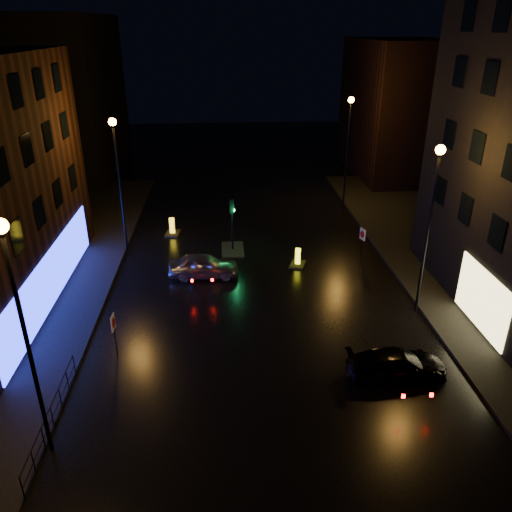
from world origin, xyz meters
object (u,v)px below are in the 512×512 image
object	(u,v)px
dark_sedan	(397,364)
traffic_signal	(233,243)
road_sign_left	(114,326)
silver_hatchback	(203,266)
road_sign_right	(362,237)
bollard_near	(298,262)
bollard_far	(172,231)

from	to	relation	value
dark_sedan	traffic_signal	bearing A→B (deg)	22.86
dark_sedan	road_sign_left	world-z (taller)	road_sign_left
dark_sedan	silver_hatchback	bearing A→B (deg)	37.03
traffic_signal	silver_hatchback	xyz separation A→B (m)	(-1.75, -3.42, 0.17)
road_sign_right	bollard_near	bearing A→B (deg)	-16.11
bollard_near	road_sign_left	size ratio (longest dim) A/B	0.69
silver_hatchback	bollard_far	xyz separation A→B (m)	(-2.30, 6.47, -0.41)
traffic_signal	road_sign_right	size ratio (longest dim) A/B	1.61
silver_hatchback	dark_sedan	world-z (taller)	silver_hatchback
dark_sedan	bollard_far	size ratio (longest dim) A/B	2.80
bollard_near	bollard_far	distance (m)	9.57
traffic_signal	road_sign_right	world-z (taller)	traffic_signal
traffic_signal	bollard_near	bearing A→B (deg)	-31.94
silver_hatchback	bollard_near	bearing A→B (deg)	-78.37
traffic_signal	bollard_near	world-z (taller)	traffic_signal
traffic_signal	road_sign_left	xyz separation A→B (m)	(-5.30, -10.89, 1.08)
traffic_signal	bollard_far	size ratio (longest dim) A/B	2.36
road_sign_left	road_sign_right	distance (m)	15.66
road_sign_left	traffic_signal	bearing A→B (deg)	67.80
road_sign_right	silver_hatchback	bearing A→B (deg)	-11.93
silver_hatchback	road_sign_left	bearing A→B (deg)	155.72
silver_hatchback	road_sign_left	world-z (taller)	road_sign_left
silver_hatchback	bollard_near	distance (m)	5.68
traffic_signal	bollard_far	world-z (taller)	traffic_signal
bollard_far	dark_sedan	bearing A→B (deg)	-49.56
silver_hatchback	road_sign_left	xyz separation A→B (m)	(-3.55, -7.48, 0.91)
traffic_signal	dark_sedan	bearing A→B (deg)	-64.12
bollard_near	bollard_far	size ratio (longest dim) A/B	0.99
dark_sedan	road_sign_right	size ratio (longest dim) A/B	1.90
bollard_far	silver_hatchback	bearing A→B (deg)	-62.82
road_sign_right	road_sign_left	bearing A→B (deg)	14.35
traffic_signal	road_sign_left	bearing A→B (deg)	-115.93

